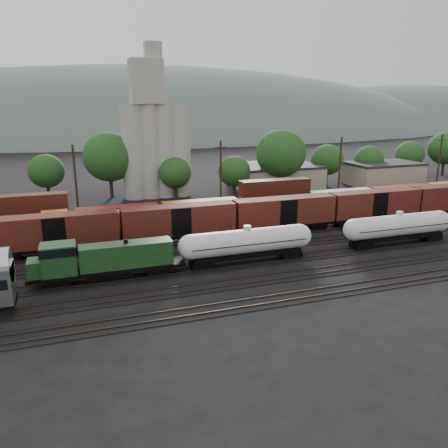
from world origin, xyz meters
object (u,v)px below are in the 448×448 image
object	(u,v)px
green_locomotive	(99,260)
orange_locomotive	(88,224)
grain_silo	(155,140)
tank_car_a	(247,243)

from	to	relation	value
green_locomotive	orange_locomotive	world-z (taller)	green_locomotive
grain_silo	tank_car_a	bearing A→B (deg)	-85.92
tank_car_a	orange_locomotive	xyz separation A→B (m)	(-17.06, 15.00, -0.19)
green_locomotive	tank_car_a	size ratio (longest dim) A/B	0.98
green_locomotive	orange_locomotive	xyz separation A→B (m)	(-0.54, 15.00, -0.06)
tank_car_a	grain_silo	size ratio (longest dim) A/B	0.56
tank_car_a	green_locomotive	bearing A→B (deg)	180.00
green_locomotive	tank_car_a	bearing A→B (deg)	-0.00
tank_car_a	grain_silo	world-z (taller)	grain_silo
tank_car_a	orange_locomotive	world-z (taller)	tank_car_a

